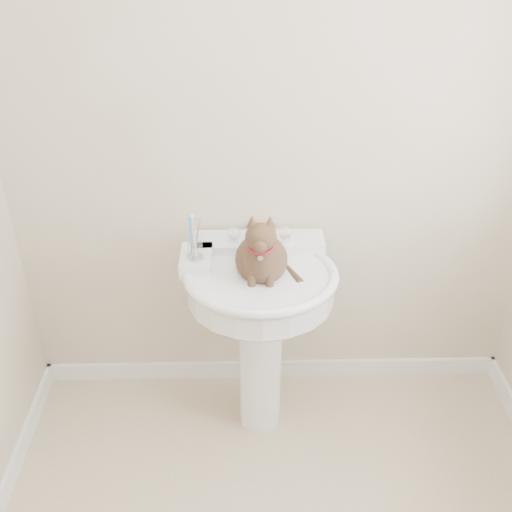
{
  "coord_description": "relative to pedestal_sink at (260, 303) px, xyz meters",
  "views": [
    {
      "loc": [
        -0.13,
        -1.1,
        2.1
      ],
      "look_at": [
        -0.09,
        0.8,
        0.89
      ],
      "focal_mm": 42.0,
      "sensor_mm": 36.0,
      "label": 1
    }
  ],
  "objects": [
    {
      "name": "pedestal_sink",
      "position": [
        0.0,
        0.0,
        0.0
      ],
      "size": [
        0.62,
        0.6,
        0.85
      ],
      "color": "white",
      "rests_on": "floor"
    },
    {
      "name": "cat",
      "position": [
        0.01,
        -0.01,
        0.22
      ],
      "size": [
        0.22,
        0.28,
        0.41
      ],
      "rotation": [
        0.0,
        0.0,
        -0.05
      ],
      "color": "brown",
      "rests_on": "pedestal_sink"
    },
    {
      "name": "faucet",
      "position": [
        0.0,
        0.15,
        0.22
      ],
      "size": [
        0.28,
        0.12,
        0.14
      ],
      "color": "silver",
      "rests_on": "pedestal_sink"
    },
    {
      "name": "wall_back",
      "position": [
        0.07,
        0.29,
        0.58
      ],
      "size": [
        2.2,
        0.0,
        2.5
      ],
      "primitive_type": null,
      "color": "beige",
      "rests_on": "ground"
    },
    {
      "name": "baseboard_back",
      "position": [
        0.07,
        0.28,
        -0.62
      ],
      "size": [
        2.2,
        0.02,
        0.09
      ],
      "primitive_type": "cube",
      "color": "white",
      "rests_on": "floor"
    },
    {
      "name": "toothbrush_cup",
      "position": [
        -0.25,
        0.05,
        0.23
      ],
      "size": [
        0.07,
        0.07,
        0.19
      ],
      "rotation": [
        0.0,
        0.0,
        0.24
      ],
      "color": "silver",
      "rests_on": "pedestal_sink"
    },
    {
      "name": "soap_bar",
      "position": [
        0.02,
        0.24,
        0.2
      ],
      "size": [
        0.1,
        0.08,
        0.03
      ],
      "primitive_type": "cube",
      "rotation": [
        0.0,
        0.0,
        -0.35
      ],
      "color": "orange",
      "rests_on": "pedestal_sink"
    }
  ]
}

